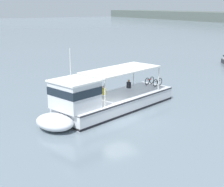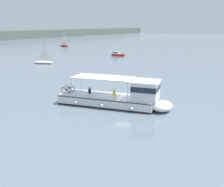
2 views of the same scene
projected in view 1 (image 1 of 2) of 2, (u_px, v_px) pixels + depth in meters
name	position (u px, v px, depth m)	size (l,w,h in m)	color
ground_plane	(118.00, 119.00, 23.93)	(400.00, 400.00, 0.00)	slate
ferry_main	(103.00, 101.00, 24.85)	(6.64, 13.05, 5.32)	silver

